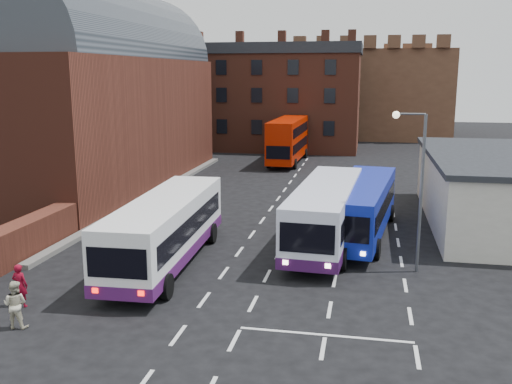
% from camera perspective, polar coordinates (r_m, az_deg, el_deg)
% --- Properties ---
extents(ground, '(180.00, 180.00, 0.00)m').
position_cam_1_polar(ground, '(23.98, -4.68, -9.99)').
color(ground, black).
extents(railway_station, '(12.00, 28.00, 16.00)m').
position_cam_1_polar(railway_station, '(47.64, -16.19, 9.84)').
color(railway_station, '#602B1E').
rests_on(railway_station, ground).
extents(forecourt_wall, '(1.20, 10.00, 1.80)m').
position_cam_1_polar(forecourt_wall, '(29.66, -23.01, -4.79)').
color(forecourt_wall, '#602B1E').
rests_on(forecourt_wall, ground).
extents(brick_terrace, '(22.00, 10.00, 11.00)m').
position_cam_1_polar(brick_terrace, '(68.58, 0.89, 8.97)').
color(brick_terrace, brown).
rests_on(brick_terrace, ground).
extents(castle_keep, '(22.00, 22.00, 12.00)m').
position_cam_1_polar(castle_keep, '(87.45, 11.16, 9.69)').
color(castle_keep, brown).
rests_on(castle_keep, ground).
extents(bus_white_outbound, '(3.26, 11.75, 3.18)m').
position_cam_1_polar(bus_white_outbound, '(27.07, -9.00, -3.35)').
color(bus_white_outbound, white).
rests_on(bus_white_outbound, ground).
extents(bus_white_inbound, '(3.54, 11.98, 3.23)m').
position_cam_1_polar(bus_white_inbound, '(29.94, 7.01, -1.77)').
color(bus_white_inbound, white).
rests_on(bus_white_inbound, ground).
extents(bus_blue, '(3.94, 11.53, 3.08)m').
position_cam_1_polar(bus_blue, '(31.69, 10.53, -1.29)').
color(bus_blue, '#0F209E').
rests_on(bus_blue, ground).
extents(bus_red_double, '(3.01, 11.12, 4.42)m').
position_cam_1_polar(bus_red_double, '(57.25, 3.23, 5.23)').
color(bus_red_double, '#A91600').
rests_on(bus_red_double, ground).
extents(street_lamp, '(1.48, 0.32, 7.27)m').
position_cam_1_polar(street_lamp, '(26.14, 15.73, 1.44)').
color(street_lamp, '#56595E').
rests_on(street_lamp, ground).
extents(pedestrian_red, '(0.64, 0.43, 1.73)m').
position_cam_1_polar(pedestrian_red, '(24.06, -22.54, -8.62)').
color(pedestrian_red, maroon).
rests_on(pedestrian_red, ground).
extents(pedestrian_beige, '(0.90, 0.73, 1.74)m').
position_cam_1_polar(pedestrian_beige, '(22.24, -22.94, -10.31)').
color(pedestrian_beige, beige).
rests_on(pedestrian_beige, ground).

